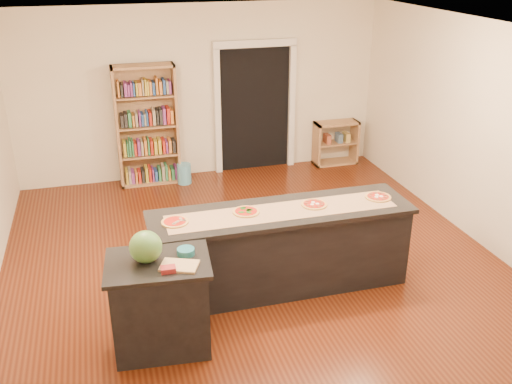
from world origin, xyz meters
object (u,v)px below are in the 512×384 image
object	(u,v)px
side_counter	(161,304)
watermelon	(146,247)
waste_bin	(184,174)
low_shelf	(336,143)
kitchen_island	(281,249)
bookshelf	(147,126)

from	to	relation	value
side_counter	watermelon	world-z (taller)	watermelon
watermelon	side_counter	bearing A→B (deg)	-18.22
waste_bin	watermelon	xyz separation A→B (m)	(-0.95, -4.03, 0.93)
low_shelf	watermelon	size ratio (longest dim) A/B	2.56
kitchen_island	bookshelf	world-z (taller)	bookshelf
low_shelf	side_counter	bearing A→B (deg)	-130.28
low_shelf	bookshelf	bearing A→B (deg)	-179.87
bookshelf	side_counter	bearing A→B (deg)	-94.54
side_counter	waste_bin	bearing A→B (deg)	83.40
kitchen_island	side_counter	distance (m)	1.60
kitchen_island	bookshelf	bearing A→B (deg)	107.24
kitchen_island	watermelon	bearing A→B (deg)	-155.76
bookshelf	waste_bin	bearing A→B (deg)	-19.93
watermelon	waste_bin	bearing A→B (deg)	76.69
bookshelf	watermelon	size ratio (longest dim) A/B	6.43
bookshelf	waste_bin	xyz separation A→B (m)	(0.52, -0.19, -0.80)
side_counter	watermelon	bearing A→B (deg)	167.16
low_shelf	kitchen_island	bearing A→B (deg)	-121.58
low_shelf	watermelon	world-z (taller)	watermelon
bookshelf	watermelon	world-z (taller)	bookshelf
side_counter	waste_bin	world-z (taller)	side_counter
side_counter	bookshelf	world-z (taller)	bookshelf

